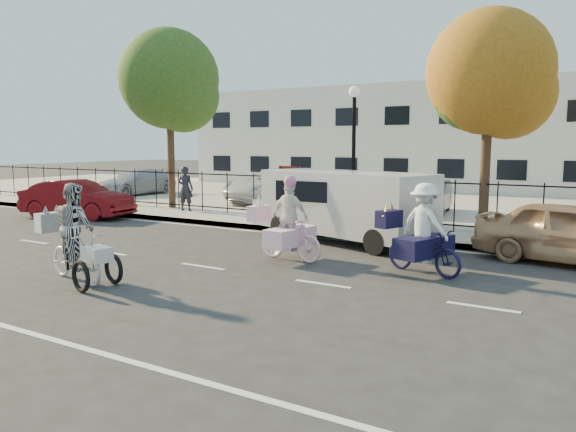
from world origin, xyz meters
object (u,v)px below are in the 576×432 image
Objects in this scene: bull_bike at (423,238)px; lot_car_b at (275,185)px; lot_car_a at (136,182)px; red_sedan at (77,199)px; pedestrian at (185,189)px; lot_car_c at (429,197)px; white_van at (342,203)px; zebra_trike at (76,244)px; unicorn_bike at (289,229)px; gold_sedan at (573,233)px; lamppost at (354,130)px.

bull_bike is 0.40× the size of lot_car_b.
lot_car_b is at bearing 6.71° from lot_car_a.
pedestrian is at bearing -57.26° from red_sedan.
white_van is at bearing -103.86° from lot_car_c.
zebra_trike is 0.44× the size of lot_car_b.
unicorn_bike is at bearing -72.28° from white_van.
zebra_trike reaches higher than lot_car_c.
red_sedan is 1.00× the size of gold_sedan.
white_van is at bearing -21.33° from lot_car_a.
lot_car_c is at bearing 48.41° from gold_sedan.
zebra_trike is 1.35× the size of pedestrian.
lot_car_a reaches higher than lot_car_c.
lot_car_c is at bearing 101.80° from white_van.
red_sedan is at bearing 100.45° from gold_sedan.
lamppost is at bearing -30.44° from lot_car_b.
red_sedan is 12.90m from lot_car_c.
red_sedan is at bearing 100.05° from bull_bike.
lamppost is at bearing 14.58° from unicorn_bike.
gold_sedan is (5.67, 2.92, -0.02)m from unicorn_bike.
lot_car_b is at bearing 64.67° from bull_bike.
zebra_trike is at bearing -93.61° from white_van.
unicorn_bike reaches higher than lot_car_c.
unicorn_bike is 9.37m from pedestrian.
unicorn_bike is (0.78, -5.22, -2.38)m from lamppost.
lot_car_a is at bearing 81.82° from gold_sedan.
pedestrian is (-7.71, 2.30, -0.07)m from white_van.
gold_sedan is 8.16m from lot_car_c.
bull_bike is at bearing 140.21° from pedestrian.
lot_car_b is at bearing 69.72° from gold_sedan.
lot_car_b is at bearing 150.32° from white_van.
pedestrian is 9.14m from lot_car_c.
white_van is 1.60× the size of lot_car_c.
lamppost is at bearing 57.07° from bull_bike.
unicorn_bike is 11.73m from lot_car_b.
red_sedan is 2.47× the size of pedestrian.
bull_bike reaches higher than red_sedan.
lamppost reaches higher than lot_car_b.
lot_car_b is (-9.65, 9.39, 0.12)m from bull_bike.
bull_bike is 0.47× the size of lot_car_a.
red_sedan is 0.80× the size of lot_car_b.
lot_car_c is (8.23, 3.98, -0.24)m from pedestrian.
lot_car_c is (3.01, 13.08, -0.00)m from zebra_trike.
lamppost is 14.34m from lot_car_a.
pedestrian is at bearing 179.90° from white_van.
bull_bike reaches higher than lot_car_c.
gold_sedan is 0.94× the size of lot_car_a.
bull_bike is (5.63, 4.20, 0.00)m from zebra_trike.
white_van is 9.41m from lot_car_b.
bull_bike is at bearing -82.72° from lot_car_c.
unicorn_bike is at bearing -115.63° from red_sedan.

